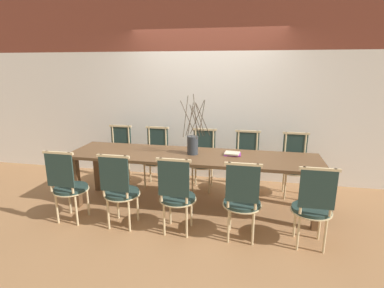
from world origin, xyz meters
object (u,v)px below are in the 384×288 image
chair_far_center (203,158)px  book_stack (232,154)px  vase_centerpiece (192,144)px  chair_near_center (177,194)px  dining_table (192,161)px

chair_far_center → book_stack: bearing=129.4°
vase_centerpiece → chair_near_center: bearing=-92.9°
chair_near_center → book_stack: size_ratio=4.23×
book_stack → dining_table: bearing=-169.6°
chair_near_center → book_stack: (0.57, 0.79, 0.28)m
book_stack → chair_near_center: bearing=-125.6°
chair_near_center → dining_table: bearing=86.8°
dining_table → book_stack: (0.53, 0.10, 0.11)m
dining_table → chair_far_center: 0.72m
dining_table → chair_far_center: (0.04, 0.70, -0.17)m
chair_far_center → book_stack: 0.83m
chair_far_center → vase_centerpiece: 0.78m
chair_near_center → chair_far_center: size_ratio=1.00×
chair_near_center → vase_centerpiece: size_ratio=1.18×
book_stack → chair_far_center: bearing=129.4°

